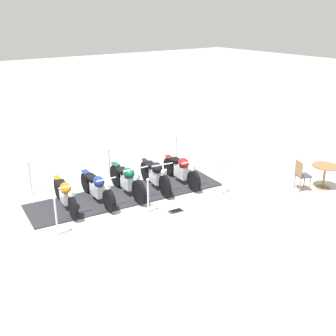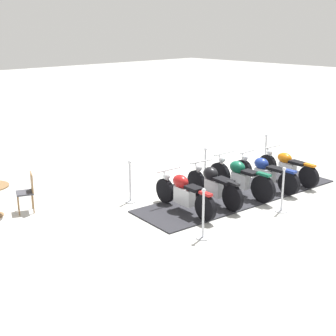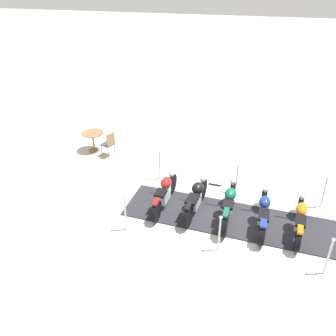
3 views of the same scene
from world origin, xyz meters
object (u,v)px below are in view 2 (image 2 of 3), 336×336
(motorcycle_navy, at_px, (264,173))
(motorcycle_maroon, at_px, (183,193))
(info_placard, at_px, (179,182))
(stanchion_right_mid, at_px, (205,172))
(motorcycle_copper, at_px, (287,166))
(cafe_chair_near_table, at_px, (28,190))
(motorcycle_black, at_px, (213,184))
(stanchion_right_rear, at_px, (130,188))
(stanchion_left_mid, at_px, (282,197))
(stanchion_right_front, at_px, (265,157))
(motorcycle_forest, at_px, (240,177))
(stanchion_left_rear, at_px, (203,221))

(motorcycle_navy, height_order, motorcycle_maroon, same)
(info_placard, bearing_deg, motorcycle_maroon, -126.27)
(stanchion_right_mid, bearing_deg, motorcycle_navy, 28.77)
(motorcycle_copper, height_order, stanchion_right_mid, stanchion_right_mid)
(motorcycle_maroon, xyz_separation_m, cafe_chair_near_table, (-2.62, -2.72, 0.07))
(motorcycle_black, xyz_separation_m, stanchion_right_mid, (-1.27, 1.11, -0.21))
(stanchion_right_rear, relative_size, cafe_chair_near_table, 1.14)
(stanchion_left_mid, relative_size, info_placard, 2.67)
(motorcycle_copper, distance_m, motorcycle_maroon, 3.87)
(motorcycle_navy, height_order, stanchion_right_front, stanchion_right_front)
(motorcycle_copper, relative_size, motorcycle_maroon, 0.99)
(motorcycle_maroon, relative_size, info_placard, 5.09)
(motorcycle_navy, height_order, motorcycle_forest, motorcycle_forest)
(motorcycle_copper, distance_m, stanchion_right_rear, 4.72)
(stanchion_right_mid, bearing_deg, motorcycle_copper, 48.40)
(motorcycle_navy, distance_m, stanchion_left_mid, 1.73)
(motorcycle_forest, bearing_deg, stanchion_left_mid, 177.51)
(stanchion_right_front, bearing_deg, motorcycle_navy, -55.41)
(stanchion_left_rear, distance_m, cafe_chair_near_table, 4.44)
(stanchion_right_rear, distance_m, stanchion_left_rear, 2.82)
(motorcycle_forest, xyz_separation_m, stanchion_right_front, (-1.10, 2.71, -0.18))
(motorcycle_copper, relative_size, motorcycle_forest, 0.95)
(stanchion_right_rear, bearing_deg, info_placard, 92.91)
(stanchion_right_rear, xyz_separation_m, stanchion_left_mid, (3.08, 2.27, -0.01))
(motorcycle_navy, distance_m, stanchion_right_front, 2.13)
(motorcycle_forest, relative_size, motorcycle_black, 1.08)
(stanchion_left_rear, xyz_separation_m, info_placard, (-2.90, 2.19, -0.33))
(motorcycle_maroon, distance_m, cafe_chair_near_table, 3.78)
(stanchion_left_rear, xyz_separation_m, cafe_chair_near_table, (-3.99, -1.93, 0.16))
(stanchion_left_rear, relative_size, info_placard, 2.68)
(stanchion_right_mid, bearing_deg, cafe_chair_near_table, -106.95)
(stanchion_left_mid, height_order, info_placard, stanchion_left_mid)
(motorcycle_maroon, xyz_separation_m, info_placard, (-1.53, 1.40, -0.41))
(stanchion_right_rear, xyz_separation_m, stanchion_left_rear, (2.81, -0.30, 0.03))
(motorcycle_maroon, height_order, stanchion_left_rear, stanchion_left_rear)
(motorcycle_black, distance_m, stanchion_left_mid, 1.74)
(motorcycle_navy, distance_m, stanchion_right_mid, 1.70)
(motorcycle_copper, bearing_deg, stanchion_left_rear, 108.68)
(stanchion_left_mid, bearing_deg, motorcycle_forest, 173.97)
(motorcycle_navy, bearing_deg, stanchion_right_rear, 65.00)
(motorcycle_copper, relative_size, stanchion_left_rear, 1.89)
(motorcycle_black, height_order, stanchion_right_rear, stanchion_right_rear)
(motorcycle_copper, relative_size, motorcycle_navy, 0.96)
(motorcycle_forest, height_order, stanchion_right_mid, motorcycle_forest)
(motorcycle_copper, relative_size, stanchion_right_mid, 2.03)
(motorcycle_navy, xyz_separation_m, info_placard, (-1.85, -1.49, -0.38))
(cafe_chair_near_table, bearing_deg, stanchion_right_rear, 174.85)
(motorcycle_copper, xyz_separation_m, stanchion_left_mid, (1.23, -2.08, -0.10))
(motorcycle_copper, height_order, motorcycle_forest, motorcycle_forest)
(motorcycle_copper, relative_size, motorcycle_black, 1.03)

